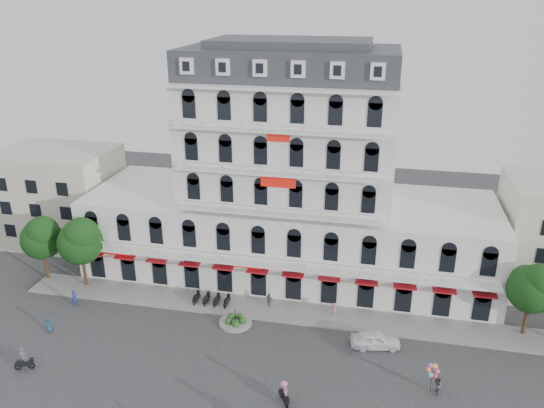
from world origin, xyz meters
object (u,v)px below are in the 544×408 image
(parked_car, at_px, (376,340))
(rider_center, at_px, (284,391))
(rider_west, at_px, (23,360))
(balloon_vendor, at_px, (435,380))

(parked_car, relative_size, rider_center, 2.19)
(parked_car, xyz_separation_m, rider_west, (-29.26, -9.41, 0.22))
(rider_center, bearing_deg, parked_car, 109.61)
(parked_car, bearing_deg, balloon_vendor, -147.49)
(parked_car, xyz_separation_m, rider_center, (-6.80, -8.69, 0.30))
(rider_center, bearing_deg, balloon_vendor, 74.70)
(parked_car, height_order, rider_center, rider_center)
(rider_west, height_order, balloon_vendor, balloon_vendor)
(rider_center, xyz_separation_m, balloon_vendor, (11.62, 3.56, 0.19))
(parked_car, xyz_separation_m, balloon_vendor, (4.82, -5.12, 0.49))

